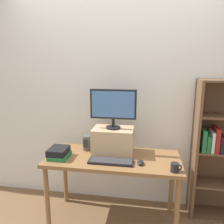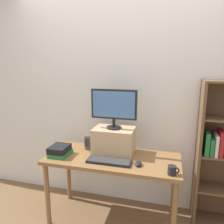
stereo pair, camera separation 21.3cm
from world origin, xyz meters
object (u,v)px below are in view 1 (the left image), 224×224
Objects in this scene: computer_monitor at (113,106)px; computer_mouse at (140,162)px; bookshelf_unit at (224,150)px; coffee_mug at (175,167)px; keyboard at (111,161)px; book_stack at (59,153)px; riser_box at (113,140)px; desk_speaker at (87,143)px; desk at (113,165)px.

computer_mouse is (0.30, -0.24, -0.49)m from computer_monitor.
bookshelf_unit reaches higher than coffee_mug.
keyboard is 1.94× the size of book_stack.
keyboard is (0.02, -0.25, -0.50)m from computer_monitor.
riser_box is 0.37m from computer_monitor.
bookshelf_unit reaches higher than desk_speaker.
bookshelf_unit is 1.23m from keyboard.
book_stack is (-0.53, -0.22, -0.08)m from riser_box.
book_stack is (-0.83, 0.02, 0.03)m from computer_mouse.
book_stack is (-0.54, 0.03, 0.04)m from keyboard.
riser_box is at bearing -3.56° from desk_speaker.
computer_monitor reaches higher than book_stack.
bookshelf_unit is 3.17× the size of computer_monitor.
computer_monitor is at bearing -90.00° from riser_box.
desk is 8.31× the size of desk_speaker.
computer_monitor is at bearing -3.84° from desk_speaker.
keyboard is (0.02, -0.25, -0.12)m from riser_box.
computer_monitor is 1.11× the size of keyboard.
desk_speaker is (-0.60, 0.26, 0.06)m from computer_mouse.
coffee_mug is 0.98m from desk_speaker.
coffee_mug is at bearing -8.57° from keyboard.
desk is 13.61× the size of coffee_mug.
bookshelf_unit is 3.51× the size of keyboard.
desk_speaker is (-0.32, 0.27, 0.07)m from keyboard.
computer_monitor is 0.73m from book_stack.
coffee_mug is at bearing -29.33° from riser_box.
coffee_mug reaches higher than keyboard.
bookshelf_unit is (1.16, 0.30, 0.13)m from desk.
desk_speaker reaches higher than keyboard.
computer_monitor is 0.84m from coffee_mug.
bookshelf_unit reaches higher than desk.
book_stack is at bearing -132.96° from desk_speaker.
computer_mouse reaches higher than keyboard.
book_stack is at bearing 174.05° from coffee_mug.
riser_box is 0.28m from keyboard.
computer_monitor is 4.63× the size of computer_mouse.
keyboard is 4.34× the size of coffee_mug.
computer_mouse is at bearing -22.28° from desk.
coffee_mug is at bearing -29.22° from computer_monitor.
desk is 6.08× the size of book_stack.
computer_monitor is 0.52m from desk_speaker.
riser_box reaches higher than computer_mouse.
keyboard reaches higher than desk.
desk is 0.26m from riser_box.
book_stack reaches higher than computer_mouse.
computer_mouse is 0.46× the size of book_stack.
book_stack is 2.24× the size of coffee_mug.
bookshelf_unit is at bearing 5.85° from desk_speaker.
desk is 0.57m from book_stack.
bookshelf_unit is 1.75m from book_stack.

